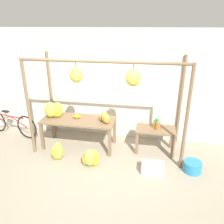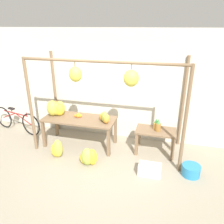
{
  "view_description": "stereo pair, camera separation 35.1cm",
  "coord_description": "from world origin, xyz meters",
  "px_view_note": "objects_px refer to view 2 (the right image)",
  "views": [
    {
      "loc": [
        0.97,
        -3.81,
        2.86
      ],
      "look_at": [
        0.11,
        0.79,
        0.98
      ],
      "focal_mm": 35.0,
      "sensor_mm": 36.0,
      "label": 1
    },
    {
      "loc": [
        1.31,
        -3.74,
        2.86
      ],
      "look_at": [
        0.11,
        0.79,
        0.98
      ],
      "focal_mm": 35.0,
      "sensor_mm": 36.0,
      "label": 2
    }
  ],
  "objects_px": {
    "banana_pile_ground_right": "(89,157)",
    "parked_bicycle": "(17,120)",
    "banana_pile_on_table": "(57,109)",
    "fruit_crate_white": "(150,170)",
    "pineapple_cluster": "(157,125)",
    "papaya_pile": "(105,118)",
    "orange_pile": "(78,116)",
    "blue_bucket": "(191,170)",
    "banana_pile_ground_left": "(57,149)"
  },
  "relations": [
    {
      "from": "blue_bucket",
      "to": "parked_bicycle",
      "type": "bearing_deg",
      "value": 170.09
    },
    {
      "from": "banana_pile_on_table",
      "to": "orange_pile",
      "type": "height_order",
      "value": "banana_pile_on_table"
    },
    {
      "from": "banana_pile_on_table",
      "to": "fruit_crate_white",
      "type": "distance_m",
      "value": 2.69
    },
    {
      "from": "blue_bucket",
      "to": "banana_pile_on_table",
      "type": "bearing_deg",
      "value": 169.31
    },
    {
      "from": "banana_pile_on_table",
      "to": "fruit_crate_white",
      "type": "bearing_deg",
      "value": -18.22
    },
    {
      "from": "fruit_crate_white",
      "to": "blue_bucket",
      "type": "height_order",
      "value": "blue_bucket"
    },
    {
      "from": "blue_bucket",
      "to": "orange_pile",
      "type": "bearing_deg",
      "value": 166.91
    },
    {
      "from": "fruit_crate_white",
      "to": "blue_bucket",
      "type": "relative_size",
      "value": 1.24
    },
    {
      "from": "parked_bicycle",
      "to": "pineapple_cluster",
      "type": "bearing_deg",
      "value": -1.94
    },
    {
      "from": "pineapple_cluster",
      "to": "fruit_crate_white",
      "type": "height_order",
      "value": "pineapple_cluster"
    },
    {
      "from": "banana_pile_ground_left",
      "to": "banana_pile_ground_right",
      "type": "height_order",
      "value": "banana_pile_ground_left"
    },
    {
      "from": "parked_bicycle",
      "to": "banana_pile_on_table",
      "type": "bearing_deg",
      "value": -8.11
    },
    {
      "from": "banana_pile_ground_left",
      "to": "banana_pile_on_table",
      "type": "bearing_deg",
      "value": 114.04
    },
    {
      "from": "blue_bucket",
      "to": "papaya_pile",
      "type": "relative_size",
      "value": 1.16
    },
    {
      "from": "banana_pile_ground_left",
      "to": "fruit_crate_white",
      "type": "distance_m",
      "value": 2.13
    },
    {
      "from": "fruit_crate_white",
      "to": "parked_bicycle",
      "type": "distance_m",
      "value": 4.0
    },
    {
      "from": "banana_pile_ground_left",
      "to": "parked_bicycle",
      "type": "distance_m",
      "value": 1.96
    },
    {
      "from": "pineapple_cluster",
      "to": "papaya_pile",
      "type": "bearing_deg",
      "value": -171.21
    },
    {
      "from": "banana_pile_on_table",
      "to": "banana_pile_ground_right",
      "type": "distance_m",
      "value": 1.54
    },
    {
      "from": "orange_pile",
      "to": "papaya_pile",
      "type": "xyz_separation_m",
      "value": [
        0.73,
        -0.13,
        0.08
      ]
    },
    {
      "from": "orange_pile",
      "to": "parked_bicycle",
      "type": "distance_m",
      "value": 2.04
    },
    {
      "from": "banana_pile_on_table",
      "to": "pineapple_cluster",
      "type": "bearing_deg",
      "value": 1.61
    },
    {
      "from": "orange_pile",
      "to": "blue_bucket",
      "type": "bearing_deg",
      "value": -13.09
    },
    {
      "from": "banana_pile_ground_right",
      "to": "parked_bicycle",
      "type": "bearing_deg",
      "value": 158.78
    },
    {
      "from": "banana_pile_on_table",
      "to": "blue_bucket",
      "type": "distance_m",
      "value": 3.41
    },
    {
      "from": "papaya_pile",
      "to": "pineapple_cluster",
      "type": "bearing_deg",
      "value": 8.79
    },
    {
      "from": "orange_pile",
      "to": "papaya_pile",
      "type": "height_order",
      "value": "papaya_pile"
    },
    {
      "from": "orange_pile",
      "to": "banana_pile_ground_left",
      "type": "relative_size",
      "value": 0.46
    },
    {
      "from": "banana_pile_ground_right",
      "to": "papaya_pile",
      "type": "distance_m",
      "value": 0.97
    },
    {
      "from": "papaya_pile",
      "to": "banana_pile_ground_left",
      "type": "bearing_deg",
      "value": -149.04
    },
    {
      "from": "blue_bucket",
      "to": "parked_bicycle",
      "type": "xyz_separation_m",
      "value": [
        -4.68,
        0.82,
        0.23
      ]
    },
    {
      "from": "banana_pile_ground_right",
      "to": "parked_bicycle",
      "type": "distance_m",
      "value": 2.72
    },
    {
      "from": "banana_pile_ground_left",
      "to": "parked_bicycle",
      "type": "height_order",
      "value": "parked_bicycle"
    },
    {
      "from": "banana_pile_ground_right",
      "to": "fruit_crate_white",
      "type": "bearing_deg",
      "value": -0.98
    },
    {
      "from": "orange_pile",
      "to": "pineapple_cluster",
      "type": "bearing_deg",
      "value": 1.75
    },
    {
      "from": "fruit_crate_white",
      "to": "papaya_pile",
      "type": "xyz_separation_m",
      "value": [
        -1.15,
        0.69,
        0.74
      ]
    },
    {
      "from": "orange_pile",
      "to": "pineapple_cluster",
      "type": "height_order",
      "value": "pineapple_cluster"
    },
    {
      "from": "blue_bucket",
      "to": "papaya_pile",
      "type": "xyz_separation_m",
      "value": [
        -1.97,
        0.5,
        0.74
      ]
    },
    {
      "from": "banana_pile_ground_right",
      "to": "banana_pile_ground_left",
      "type": "bearing_deg",
      "value": 174.26
    },
    {
      "from": "fruit_crate_white",
      "to": "banana_pile_ground_left",
      "type": "bearing_deg",
      "value": 177.22
    },
    {
      "from": "banana_pile_on_table",
      "to": "parked_bicycle",
      "type": "height_order",
      "value": "banana_pile_on_table"
    },
    {
      "from": "banana_pile_ground_right",
      "to": "fruit_crate_white",
      "type": "distance_m",
      "value": 1.33
    },
    {
      "from": "banana_pile_ground_right",
      "to": "banana_pile_on_table",
      "type": "bearing_deg",
      "value": 144.95
    },
    {
      "from": "banana_pile_on_table",
      "to": "banana_pile_ground_left",
      "type": "xyz_separation_m",
      "value": [
        0.31,
        -0.7,
        -0.71
      ]
    },
    {
      "from": "orange_pile",
      "to": "banana_pile_ground_left",
      "type": "distance_m",
      "value": 0.95
    },
    {
      "from": "fruit_crate_white",
      "to": "papaya_pile",
      "type": "height_order",
      "value": "papaya_pile"
    },
    {
      "from": "banana_pile_on_table",
      "to": "blue_bucket",
      "type": "bearing_deg",
      "value": -10.69
    },
    {
      "from": "fruit_crate_white",
      "to": "parked_bicycle",
      "type": "bearing_deg",
      "value": 165.39
    },
    {
      "from": "banana_pile_ground_left",
      "to": "papaya_pile",
      "type": "distance_m",
      "value": 1.31
    },
    {
      "from": "parked_bicycle",
      "to": "papaya_pile",
      "type": "height_order",
      "value": "papaya_pile"
    }
  ]
}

